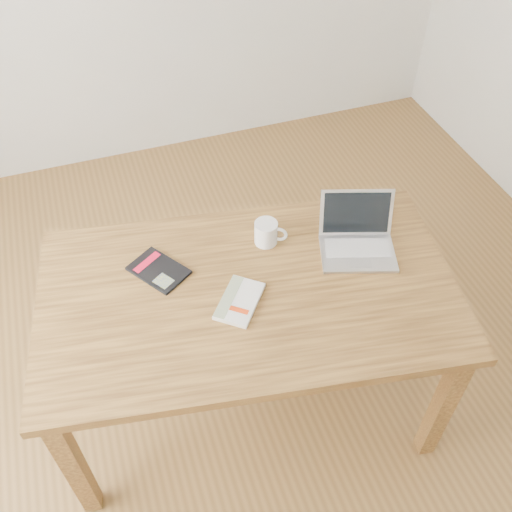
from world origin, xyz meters
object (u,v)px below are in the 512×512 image
object	(u,v)px
white_guidebook	(239,301)
coffee_mug	(267,232)
desk	(249,305)
black_guidebook	(159,270)
laptop	(357,238)

from	to	relation	value
white_guidebook	coffee_mug	world-z (taller)	coffee_mug
desk	coffee_mug	xyz separation A→B (m)	(0.15, 0.21, 0.14)
black_guidebook	coffee_mug	distance (m)	0.44
white_guidebook	black_guidebook	world-z (taller)	white_guidebook
desk	white_guidebook	size ratio (longest dim) A/B	6.81
coffee_mug	desk	bearing A→B (deg)	-95.00
white_guidebook	black_guidebook	size ratio (longest dim) A/B	0.95
desk	white_guidebook	world-z (taller)	white_guidebook
black_guidebook	coffee_mug	world-z (taller)	coffee_mug
desk	laptop	world-z (taller)	laptop
white_guidebook	laptop	xyz separation A→B (m)	(0.52, 0.12, 0.03)
white_guidebook	desk	bearing A→B (deg)	82.13
desk	black_guidebook	bearing A→B (deg)	155.35
black_guidebook	laptop	bearing A→B (deg)	-42.81
desk	laptop	distance (m)	0.49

